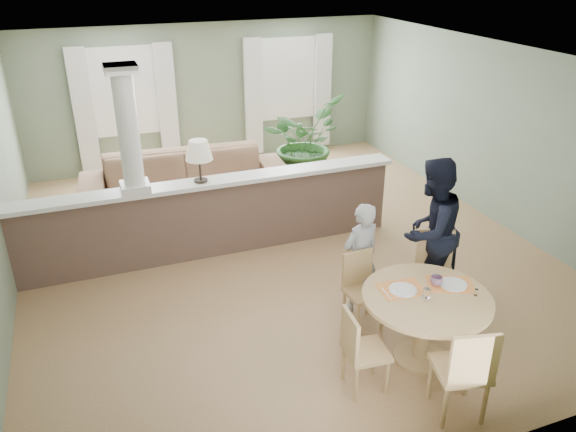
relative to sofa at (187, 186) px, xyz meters
name	(u,v)px	position (x,y,z in m)	size (l,w,h in m)	color
ground	(281,248)	(0.98, -1.65, -0.48)	(8.00, 8.00, 0.00)	tan
room_shell	(262,115)	(0.95, -1.03, 1.33)	(7.02, 8.02, 2.71)	gray
pony_wall	(208,208)	(0.00, -1.45, 0.22)	(5.32, 0.38, 2.70)	brown
sofa	(187,186)	(0.00, 0.00, 0.00)	(3.30, 1.29, 0.96)	#956A51
houseplant	(303,142)	(2.20, 0.51, 0.32)	(1.45, 1.26, 1.61)	#2C5C25
dining_table	(426,309)	(1.52, -4.45, 0.14)	(1.30, 1.30, 0.88)	tan
chair_far_boy	(361,285)	(1.23, -3.62, 0.00)	(0.41, 0.41, 0.86)	tan
chair_far_man	(434,268)	(2.16, -3.67, 0.06)	(0.59, 0.59, 0.98)	tan
chair_near	(465,369)	(1.39, -5.28, 0.08)	(0.55, 0.55, 1.01)	tan
chair_side	(360,348)	(0.71, -4.61, 0.00)	(0.43, 0.43, 0.88)	tan
child_person	(360,258)	(1.34, -3.38, 0.20)	(0.50, 0.33, 1.37)	#999A9E
man_person	(430,231)	(2.21, -3.44, 0.42)	(0.88, 0.68, 1.81)	black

